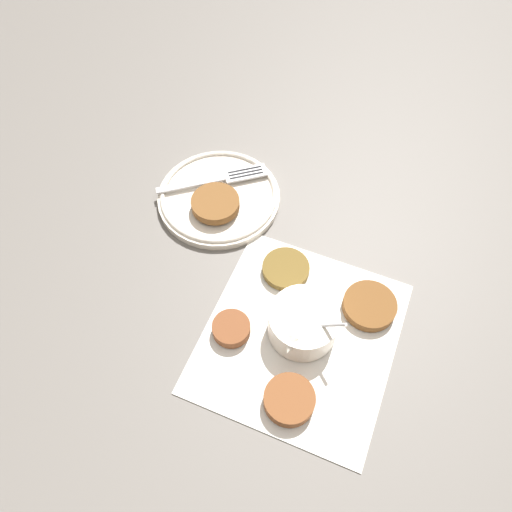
# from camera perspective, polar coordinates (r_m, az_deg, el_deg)

# --- Properties ---
(ground_plane) EXTENTS (4.00, 4.00, 0.00)m
(ground_plane) POSITION_cam_1_polar(r_m,az_deg,el_deg) (0.76, 5.17, -7.70)
(ground_plane) COLOR #605B56
(napkin) EXTENTS (0.31, 0.29, 0.00)m
(napkin) POSITION_cam_1_polar(r_m,az_deg,el_deg) (0.75, 5.03, -9.16)
(napkin) COLOR silver
(napkin) RESTS_ON ground_plane
(sauce_bowl) EXTENTS (0.11, 0.11, 0.09)m
(sauce_bowl) POSITION_cam_1_polar(r_m,az_deg,el_deg) (0.73, 5.38, -7.76)
(sauce_bowl) COLOR silver
(sauce_bowl) RESTS_ON napkin
(fritter_0) EXTENTS (0.06, 0.06, 0.02)m
(fritter_0) POSITION_cam_1_polar(r_m,az_deg,el_deg) (0.74, -2.84, -8.28)
(fritter_0) COLOR brown
(fritter_0) RESTS_ON napkin
(fritter_1) EXTENTS (0.07, 0.07, 0.02)m
(fritter_1) POSITION_cam_1_polar(r_m,az_deg,el_deg) (0.70, 3.83, -16.08)
(fritter_1) COLOR brown
(fritter_1) RESTS_ON napkin
(fritter_2) EXTENTS (0.08, 0.08, 0.02)m
(fritter_2) POSITION_cam_1_polar(r_m,az_deg,el_deg) (0.78, 12.84, -5.56)
(fritter_2) COLOR brown
(fritter_2) RESTS_ON napkin
(fritter_3) EXTENTS (0.08, 0.08, 0.01)m
(fritter_3) POSITION_cam_1_polar(r_m,az_deg,el_deg) (0.79, 3.43, -1.48)
(fritter_3) COLOR brown
(fritter_3) RESTS_ON napkin
(serving_plate) EXTENTS (0.21, 0.21, 0.02)m
(serving_plate) POSITION_cam_1_polar(r_m,az_deg,el_deg) (0.88, -4.26, 6.79)
(serving_plate) COLOR silver
(serving_plate) RESTS_ON ground_plane
(fritter_on_plate) EXTENTS (0.08, 0.08, 0.02)m
(fritter_on_plate) POSITION_cam_1_polar(r_m,az_deg,el_deg) (0.85, -4.66, 6.01)
(fritter_on_plate) COLOR brown
(fritter_on_plate) RESTS_ON serving_plate
(fork) EXTENTS (0.15, 0.16, 0.00)m
(fork) POSITION_cam_1_polar(r_m,az_deg,el_deg) (0.89, -3.65, 8.94)
(fork) COLOR silver
(fork) RESTS_ON serving_plate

